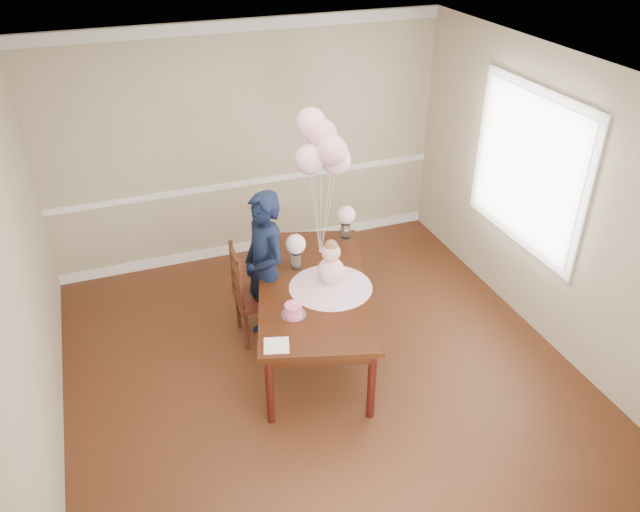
# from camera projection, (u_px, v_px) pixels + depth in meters

# --- Properties ---
(floor) EXTENTS (4.50, 5.00, 0.00)m
(floor) POSITION_uv_depth(u_px,v_px,m) (326.00, 381.00, 5.66)
(floor) COLOR #36190D
(floor) RESTS_ON ground
(ceiling) EXTENTS (4.50, 5.00, 0.02)m
(ceiling) POSITION_uv_depth(u_px,v_px,m) (328.00, 85.00, 4.25)
(ceiling) COLOR silver
(ceiling) RESTS_ON wall_back
(wall_back) EXTENTS (4.50, 0.02, 2.70)m
(wall_back) POSITION_uv_depth(u_px,v_px,m) (248.00, 145.00, 6.96)
(wall_back) COLOR tan
(wall_back) RESTS_ON floor
(wall_front) EXTENTS (4.50, 0.02, 2.70)m
(wall_front) POSITION_uv_depth(u_px,v_px,m) (514.00, 510.00, 2.95)
(wall_front) COLOR tan
(wall_front) RESTS_ON floor
(wall_left) EXTENTS (0.02, 5.00, 2.70)m
(wall_left) POSITION_uv_depth(u_px,v_px,m) (22.00, 312.00, 4.29)
(wall_left) COLOR tan
(wall_left) RESTS_ON floor
(wall_right) EXTENTS (0.02, 5.00, 2.70)m
(wall_right) POSITION_uv_depth(u_px,v_px,m) (560.00, 209.00, 5.62)
(wall_right) COLOR tan
(wall_right) RESTS_ON floor
(chair_rail_trim) EXTENTS (4.50, 0.02, 0.07)m
(chair_rail_trim) POSITION_uv_depth(u_px,v_px,m) (250.00, 182.00, 7.18)
(chair_rail_trim) COLOR white
(chair_rail_trim) RESTS_ON wall_back
(crown_molding) EXTENTS (4.50, 0.02, 0.12)m
(crown_molding) POSITION_uv_depth(u_px,v_px,m) (241.00, 26.00, 6.28)
(crown_molding) COLOR silver
(crown_molding) RESTS_ON wall_back
(baseboard_trim) EXTENTS (4.50, 0.02, 0.12)m
(baseboard_trim) POSITION_uv_depth(u_px,v_px,m) (254.00, 245.00, 7.62)
(baseboard_trim) COLOR white
(baseboard_trim) RESTS_ON floor
(window_frame) EXTENTS (0.02, 1.66, 1.56)m
(window_frame) POSITION_uv_depth(u_px,v_px,m) (528.00, 168.00, 5.91)
(window_frame) COLOR white
(window_frame) RESTS_ON wall_right
(window_blinds) EXTENTS (0.01, 1.50, 1.40)m
(window_blinds) POSITION_uv_depth(u_px,v_px,m) (526.00, 169.00, 5.90)
(window_blinds) COLOR silver
(window_blinds) RESTS_ON wall_right
(dining_table_top) EXTENTS (1.51, 2.19, 0.05)m
(dining_table_top) POSITION_uv_depth(u_px,v_px,m) (314.00, 287.00, 5.67)
(dining_table_top) COLOR black
(dining_table_top) RESTS_ON table_leg_fl
(table_apron) EXTENTS (1.39, 2.06, 0.10)m
(table_apron) POSITION_uv_depth(u_px,v_px,m) (314.00, 294.00, 5.71)
(table_apron) COLOR black
(table_apron) RESTS_ON table_leg_fl
(table_leg_fl) EXTENTS (0.09, 0.09, 0.70)m
(table_leg_fl) POSITION_uv_depth(u_px,v_px,m) (270.00, 390.00, 5.06)
(table_leg_fl) COLOR black
(table_leg_fl) RESTS_ON floor
(table_leg_fr) EXTENTS (0.09, 0.09, 0.70)m
(table_leg_fr) POSITION_uv_depth(u_px,v_px,m) (372.00, 385.00, 5.11)
(table_leg_fr) COLOR black
(table_leg_fr) RESTS_ON floor
(table_leg_bl) EXTENTS (0.09, 0.09, 0.70)m
(table_leg_bl) POSITION_uv_depth(u_px,v_px,m) (270.00, 269.00, 6.62)
(table_leg_bl) COLOR black
(table_leg_bl) RESTS_ON floor
(table_leg_br) EXTENTS (0.09, 0.09, 0.70)m
(table_leg_br) POSITION_uv_depth(u_px,v_px,m) (348.00, 266.00, 6.67)
(table_leg_br) COLOR black
(table_leg_br) RESTS_ON floor
(baby_skirt) EXTENTS (0.94, 0.94, 0.10)m
(baby_skirt) POSITION_uv_depth(u_px,v_px,m) (331.00, 282.00, 5.60)
(baby_skirt) COLOR #DEA3C5
(baby_skirt) RESTS_ON dining_table_top
(baby_torso) EXTENTS (0.24, 0.24, 0.24)m
(baby_torso) POSITION_uv_depth(u_px,v_px,m) (331.00, 270.00, 5.53)
(baby_torso) COLOR #FFA1D5
(baby_torso) RESTS_ON baby_skirt
(baby_head) EXTENTS (0.17, 0.17, 0.17)m
(baby_head) POSITION_uv_depth(u_px,v_px,m) (331.00, 252.00, 5.44)
(baby_head) COLOR beige
(baby_head) RESTS_ON baby_torso
(baby_hair) EXTENTS (0.12, 0.12, 0.12)m
(baby_hair) POSITION_uv_depth(u_px,v_px,m) (331.00, 246.00, 5.41)
(baby_hair) COLOR brown
(baby_hair) RESTS_ON baby_head
(cake_platter) EXTENTS (0.27, 0.27, 0.01)m
(cake_platter) POSITION_uv_depth(u_px,v_px,m) (294.00, 315.00, 5.27)
(cake_platter) COLOR silver
(cake_platter) RESTS_ON dining_table_top
(birthday_cake) EXTENTS (0.18, 0.18, 0.10)m
(birthday_cake) POSITION_uv_depth(u_px,v_px,m) (293.00, 309.00, 5.24)
(birthday_cake) COLOR #EA4983
(birthday_cake) RESTS_ON cake_platter
(cake_flower_a) EXTENTS (0.03, 0.03, 0.03)m
(cake_flower_a) POSITION_uv_depth(u_px,v_px,m) (293.00, 303.00, 5.20)
(cake_flower_a) COLOR white
(cake_flower_a) RESTS_ON birthday_cake
(cake_flower_b) EXTENTS (0.03, 0.03, 0.03)m
(cake_flower_b) POSITION_uv_depth(u_px,v_px,m) (297.00, 302.00, 5.22)
(cake_flower_b) COLOR white
(cake_flower_b) RESTS_ON birthday_cake
(rose_vase_near) EXTENTS (0.12, 0.12, 0.16)m
(rose_vase_near) POSITION_uv_depth(u_px,v_px,m) (296.00, 261.00, 5.86)
(rose_vase_near) COLOR white
(rose_vase_near) RESTS_ON dining_table_top
(roses_near) EXTENTS (0.19, 0.19, 0.19)m
(roses_near) POSITION_uv_depth(u_px,v_px,m) (296.00, 244.00, 5.77)
(roses_near) COLOR silver
(roses_near) RESTS_ON rose_vase_near
(rose_vase_far) EXTENTS (0.12, 0.12, 0.16)m
(rose_vase_far) POSITION_uv_depth(u_px,v_px,m) (346.00, 231.00, 6.36)
(rose_vase_far) COLOR silver
(rose_vase_far) RESTS_ON dining_table_top
(roses_far) EXTENTS (0.19, 0.19, 0.19)m
(roses_far) POSITION_uv_depth(u_px,v_px,m) (346.00, 215.00, 6.27)
(roses_far) COLOR #F9D1D8
(roses_far) RESTS_ON rose_vase_far
(napkin) EXTENTS (0.25, 0.25, 0.01)m
(napkin) POSITION_uv_depth(u_px,v_px,m) (276.00, 345.00, 4.92)
(napkin) COLOR white
(napkin) RESTS_ON dining_table_top
(balloon_weight) EXTENTS (0.05, 0.05, 0.02)m
(balloon_weight) POSITION_uv_depth(u_px,v_px,m) (320.00, 252.00, 6.13)
(balloon_weight) COLOR silver
(balloon_weight) RESTS_ON dining_table_top
(balloon_a) EXTENTS (0.28, 0.28, 0.28)m
(balloon_a) POSITION_uv_depth(u_px,v_px,m) (310.00, 159.00, 5.61)
(balloon_a) COLOR #FFB4D9
(balloon_a) RESTS_ON balloon_ribbon_a
(balloon_b) EXTENTS (0.28, 0.28, 0.28)m
(balloon_b) POSITION_uv_depth(u_px,v_px,m) (332.00, 150.00, 5.53)
(balloon_b) COLOR #ECA7BC
(balloon_b) RESTS_ON balloon_ribbon_b
(balloon_c) EXTENTS (0.28, 0.28, 0.28)m
(balloon_c) POSITION_uv_depth(u_px,v_px,m) (322.00, 134.00, 5.60)
(balloon_c) COLOR #E5A2B5
(balloon_c) RESTS_ON balloon_ribbon_c
(balloon_d) EXTENTS (0.28, 0.28, 0.28)m
(balloon_d) POSITION_uv_depth(u_px,v_px,m) (311.00, 123.00, 5.56)
(balloon_d) COLOR #FDB3C8
(balloon_d) RESTS_ON balloon_ribbon_d
(balloon_e) EXTENTS (0.28, 0.28, 0.28)m
(balloon_e) POSITION_uv_depth(u_px,v_px,m) (336.00, 160.00, 5.72)
(balloon_e) COLOR #FFB4D4
(balloon_e) RESTS_ON balloon_ribbon_e
(balloon_ribbon_a) EXTENTS (0.09, 0.03, 0.83)m
(balloon_ribbon_a) POSITION_uv_depth(u_px,v_px,m) (315.00, 215.00, 5.91)
(balloon_ribbon_a) COLOR white
(balloon_ribbon_a) RESTS_ON balloon_weight
(balloon_ribbon_b) EXTENTS (0.08, 0.08, 0.93)m
(balloon_ribbon_b) POSITION_uv_depth(u_px,v_px,m) (326.00, 211.00, 5.87)
(balloon_ribbon_b) COLOR white
(balloon_ribbon_b) RESTS_ON balloon_weight
(balloon_ribbon_c) EXTENTS (0.05, 0.09, 1.03)m
(balloon_ribbon_c) POSITION_uv_depth(u_px,v_px,m) (321.00, 203.00, 5.90)
(balloon_ribbon_c) COLOR white
(balloon_ribbon_c) RESTS_ON balloon_weight
(balloon_ribbon_d) EXTENTS (0.05, 0.12, 1.13)m
(balloon_ribbon_d) POSITION_uv_depth(u_px,v_px,m) (316.00, 198.00, 5.88)
(balloon_ribbon_d) COLOR white
(balloon_ribbon_d) RESTS_ON balloon_weight
(balloon_ribbon_e) EXTENTS (0.15, 0.03, 0.77)m
(balloon_ribbon_e) POSITION_uv_depth(u_px,v_px,m) (328.00, 215.00, 5.96)
(balloon_ribbon_e) COLOR white
(balloon_ribbon_e) RESTS_ON balloon_weight
(dining_chair_seat) EXTENTS (0.45, 0.45, 0.05)m
(dining_chair_seat) POSITION_uv_depth(u_px,v_px,m) (259.00, 297.00, 6.00)
(dining_chair_seat) COLOR #3C1610
(dining_chair_seat) RESTS_ON chair_leg_fl
(chair_leg_fl) EXTENTS (0.04, 0.04, 0.43)m
(chair_leg_fl) POSITION_uv_depth(u_px,v_px,m) (247.00, 331.00, 5.93)
(chair_leg_fl) COLOR #38150F
(chair_leg_fl) RESTS_ON floor
(chair_leg_fr) EXTENTS (0.04, 0.04, 0.43)m
(chair_leg_fr) POSITION_uv_depth(u_px,v_px,m) (283.00, 324.00, 6.03)
(chair_leg_fr) COLOR #37130F
(chair_leg_fr) RESTS_ON floor
(chair_leg_bl) EXTENTS (0.04, 0.04, 0.43)m
(chair_leg_bl) POSITION_uv_depth(u_px,v_px,m) (238.00, 310.00, 6.22)
(chair_leg_bl) COLOR #36170E
(chair_leg_bl) RESTS_ON floor
(chair_leg_br) EXTENTS (0.04, 0.04, 0.43)m
(chair_leg_br) POSITION_uv_depth(u_px,v_px,m) (273.00, 303.00, 6.32)
(chair_leg_br) COLOR #33120D
(chair_leg_br) RESTS_ON floor
(chair_back_post_l) EXTENTS (0.04, 0.04, 0.56)m
(chair_back_post_l) POSITION_uv_depth(u_px,v_px,m) (241.00, 286.00, 5.65)
(chair_back_post_l) COLOR #3D1710
(chair_back_post_l) RESTS_ON dining_chair_seat
(chair_back_post_r) EXTENTS (0.04, 0.04, 0.56)m
(chair_back_post_r) POSITION_uv_depth(u_px,v_px,m) (232.00, 266.00, 5.94)
(chair_back_post_r) COLOR #3C1D10
(chair_back_post_r) RESTS_ON dining_chair_seat
(chair_slat_low) EXTENTS (0.04, 0.40, 0.05)m
(chair_slat_low) POSITION_uv_depth(u_px,v_px,m) (237.00, 287.00, 5.86)
(chair_slat_low) COLOR black
(chair_slat_low) RESTS_ON dining_chair_seat
(chair_slat_mid) EXTENTS (0.04, 0.40, 0.05)m
(chair_slat_mid) POSITION_uv_depth(u_px,v_px,m) (236.00, 272.00, 5.77)
(chair_slat_mid) COLOR #3B1B10
(chair_slat_mid) RESTS_ON dining_chair_seat
(chair_slat_top) EXTENTS (0.04, 0.40, 0.05)m
(chair_slat_top) POSITION_uv_depth(u_px,v_px,m) (235.00, 258.00, 5.69)
(chair_slat_top) COLOR #361D0E
(chair_slat_top) RESTS_ON dining_chair_seat
(woman) EXTENTS (0.51, 0.64, 1.57)m
(woman) POSITION_uv_depth(u_px,v_px,m) (265.00, 270.00, 5.79)
(woman) COLOR black
(woman) RESTS_ON floor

